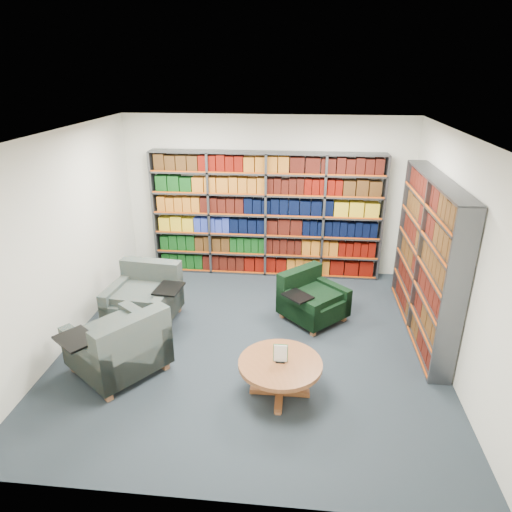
# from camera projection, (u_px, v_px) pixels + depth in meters

# --- Properties ---
(room_shell) EXTENTS (5.02, 5.02, 2.82)m
(room_shell) POSITION_uv_depth(u_px,v_px,m) (251.00, 249.00, 5.76)
(room_shell) COLOR #1D2530
(room_shell) RESTS_ON ground
(bookshelf_back) EXTENTS (4.00, 0.28, 2.20)m
(bookshelf_back) POSITION_uv_depth(u_px,v_px,m) (266.00, 216.00, 8.02)
(bookshelf_back) COLOR #47494F
(bookshelf_back) RESTS_ON ground
(bookshelf_right) EXTENTS (0.28, 2.50, 2.20)m
(bookshelf_right) POSITION_uv_depth(u_px,v_px,m) (427.00, 259.00, 6.20)
(bookshelf_right) COLOR #47494F
(bookshelf_right) RESTS_ON ground
(chair_teal_left) EXTENTS (1.13, 1.01, 0.84)m
(chair_teal_left) POSITION_uv_depth(u_px,v_px,m) (146.00, 298.00, 6.78)
(chair_teal_left) COLOR #042335
(chair_teal_left) RESTS_ON ground
(chair_green_right) EXTENTS (1.12, 1.12, 0.72)m
(chair_green_right) POSITION_uv_depth(u_px,v_px,m) (310.00, 300.00, 6.83)
(chair_green_right) COLOR black
(chair_green_right) RESTS_ON ground
(chair_teal_front) EXTENTS (1.36, 1.36, 0.88)m
(chair_teal_front) POSITION_uv_depth(u_px,v_px,m) (121.00, 349.00, 5.54)
(chair_teal_front) COLOR #042335
(chair_teal_front) RESTS_ON ground
(coffee_table) EXTENTS (0.95, 0.95, 0.67)m
(coffee_table) POSITION_uv_depth(u_px,v_px,m) (280.00, 369.00, 5.17)
(coffee_table) COLOR #9C5533
(coffee_table) RESTS_ON ground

